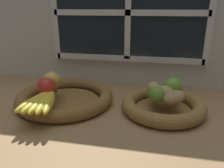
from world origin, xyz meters
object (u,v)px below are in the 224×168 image
(potato_oblong, at_px, (154,89))
(lime_near, at_px, (157,95))
(fruit_bowl_right, at_px, (163,105))
(banana_bunch_front, at_px, (43,101))
(apple_red_front, at_px, (47,87))
(potato_large, at_px, (164,93))
(apple_golden_left, at_px, (52,81))
(potato_small, at_px, (174,97))
(fruit_bowl_left, at_px, (65,97))
(lime_far, at_px, (173,87))

(potato_oblong, xyz_separation_m, lime_near, (0.01, -0.06, 0.00))
(fruit_bowl_right, height_order, banana_bunch_front, banana_bunch_front)
(apple_red_front, height_order, potato_large, apple_red_front)
(apple_golden_left, xyz_separation_m, lime_near, (0.37, -0.05, -0.01))
(banana_bunch_front, height_order, potato_small, potato_small)
(potato_large, bearing_deg, fruit_bowl_left, 180.00)
(apple_red_front, relative_size, potato_oblong, 0.94)
(fruit_bowl_right, xyz_separation_m, potato_large, (-0.00, 0.00, 0.05))
(banana_bunch_front, xyz_separation_m, potato_large, (0.37, 0.13, 0.01))
(apple_golden_left, height_order, potato_large, apple_golden_left)
(apple_red_front, bearing_deg, potato_small, 3.36)
(fruit_bowl_right, bearing_deg, apple_red_front, -171.97)
(banana_bunch_front, bearing_deg, lime_far, 22.52)
(fruit_bowl_left, distance_m, apple_golden_left, 0.08)
(potato_large, relative_size, lime_far, 0.95)
(apple_golden_left, xyz_separation_m, potato_large, (0.40, -0.01, -0.01))
(fruit_bowl_right, xyz_separation_m, lime_near, (-0.02, -0.04, 0.05))
(fruit_bowl_right, bearing_deg, potato_small, -45.00)
(apple_golden_left, relative_size, potato_small, 0.80)
(apple_red_front, relative_size, lime_near, 1.23)
(potato_small, relative_size, lime_near, 1.59)
(banana_bunch_front, relative_size, lime_near, 3.52)
(apple_red_front, distance_m, potato_large, 0.39)
(banana_bunch_front, bearing_deg, potato_oblong, 24.79)
(potato_large, height_order, potato_small, potato_large)
(apple_golden_left, height_order, apple_red_front, apple_golden_left)
(potato_large, distance_m, potato_oblong, 0.04)
(potato_oblong, distance_m, lime_near, 0.06)
(apple_red_front, relative_size, potato_large, 1.06)
(lime_far, bearing_deg, apple_golden_left, -176.24)
(potato_small, relative_size, lime_far, 1.31)
(potato_oblong, distance_m, potato_small, 0.09)
(apple_golden_left, relative_size, lime_near, 1.27)
(fruit_bowl_left, relative_size, fruit_bowl_right, 1.25)
(lime_far, bearing_deg, fruit_bowl_right, -127.87)
(fruit_bowl_right, bearing_deg, apple_golden_left, 178.78)
(fruit_bowl_right, xyz_separation_m, apple_golden_left, (-0.40, 0.01, 0.06))
(fruit_bowl_left, height_order, apple_golden_left, apple_golden_left)
(lime_far, bearing_deg, potato_large, -127.87)
(fruit_bowl_left, relative_size, lime_near, 6.58)
(apple_golden_left, distance_m, potato_oblong, 0.37)
(apple_red_front, distance_m, banana_bunch_front, 0.08)
(potato_small, bearing_deg, banana_bunch_front, -166.27)
(apple_golden_left, relative_size, banana_bunch_front, 0.36)
(fruit_bowl_right, bearing_deg, potato_large, 180.00)
(apple_golden_left, height_order, lime_near, apple_golden_left)
(apple_red_front, distance_m, potato_small, 0.42)
(fruit_bowl_left, height_order, lime_far, lime_far)
(potato_oblong, height_order, lime_far, lime_far)
(potato_oblong, xyz_separation_m, lime_far, (0.06, 0.01, 0.01))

